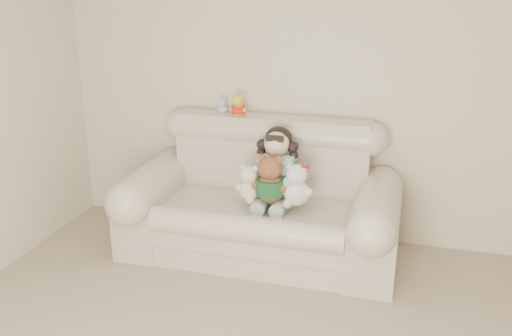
{
  "coord_description": "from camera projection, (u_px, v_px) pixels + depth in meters",
  "views": [
    {
      "loc": [
        0.6,
        -1.85,
        2.1
      ],
      "look_at": [
        -0.46,
        1.9,
        0.75
      ],
      "focal_mm": 39.53,
      "sensor_mm": 36.0,
      "label": 1
    }
  ],
  "objects": [
    {
      "name": "seated_child",
      "position": [
        277.0,
        165.0,
        4.27
      ],
      "size": [
        0.39,
        0.46,
        0.61
      ],
      "primitive_type": null,
      "rotation": [
        0.0,
        0.0,
        -0.06
      ],
      "color": "#2D7E5F",
      "rests_on": "sofa"
    },
    {
      "name": "grey_mini_plush",
      "position": [
        222.0,
        105.0,
        4.57
      ],
      "size": [
        0.12,
        0.1,
        0.16
      ],
      "primitive_type": null,
      "rotation": [
        0.0,
        0.0,
        0.29
      ],
      "color": "silver",
      "rests_on": "sofa"
    },
    {
      "name": "yellow_mini_bear",
      "position": [
        238.0,
        104.0,
        4.47
      ],
      "size": [
        0.17,
        0.15,
        0.22
      ],
      "primitive_type": null,
      "rotation": [
        0.0,
        0.0,
        0.39
      ],
      "color": "yellow",
      "rests_on": "sofa"
    },
    {
      "name": "white_cat",
      "position": [
        297.0,
        180.0,
        4.05
      ],
      "size": [
        0.27,
        0.22,
        0.38
      ],
      "primitive_type": null,
      "rotation": [
        0.0,
        0.0,
        0.14
      ],
      "color": "silver",
      "rests_on": "sofa"
    },
    {
      "name": "sofa",
      "position": [
        260.0,
        193.0,
        4.29
      ],
      "size": [
        2.1,
        0.95,
        1.03
      ],
      "primitive_type": null,
      "color": "beige",
      "rests_on": "floor"
    },
    {
      "name": "wall_back",
      "position": [
        335.0,
        82.0,
        4.37
      ],
      "size": [
        4.5,
        0.0,
        4.5
      ],
      "primitive_type": "plane",
      "rotation": [
        1.57,
        0.0,
        0.0
      ],
      "color": "beige",
      "rests_on": "ground"
    },
    {
      "name": "brown_teddy",
      "position": [
        270.0,
        175.0,
        4.09
      ],
      "size": [
        0.29,
        0.23,
        0.43
      ],
      "primitive_type": null,
      "rotation": [
        0.0,
        0.0,
        0.07
      ],
      "color": "brown",
      "rests_on": "sofa"
    },
    {
      "name": "cream_teddy",
      "position": [
        249.0,
        179.0,
        4.15
      ],
      "size": [
        0.21,
        0.16,
        0.32
      ],
      "primitive_type": null,
      "rotation": [
        0.0,
        0.0,
        -0.03
      ],
      "color": "beige",
      "rests_on": "sofa"
    }
  ]
}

